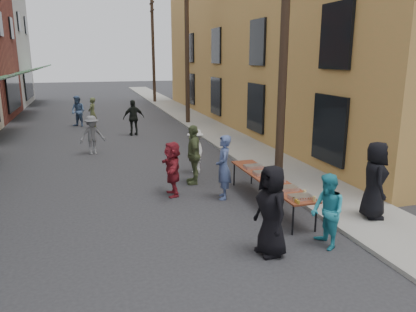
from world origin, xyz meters
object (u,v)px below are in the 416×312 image
utility_pole_near (284,35)px  guest_front_c (327,211)px  utility_pole_mid (187,46)px  server (375,180)px  guest_front_a (271,211)px  serving_table (269,180)px  catering_tray_sausage (300,197)px  utility_pole_far (153,49)px

utility_pole_near → guest_front_c: size_ratio=5.71×
utility_pole_near → utility_pole_mid: bearing=90.0°
server → utility_pole_near: bearing=34.1°
utility_pole_mid → guest_front_a: 16.96m
serving_table → guest_front_c: (0.09, -2.60, 0.08)m
guest_front_c → serving_table: bearing=-174.2°
utility_pole_mid → utility_pole_near: bearing=-90.0°
utility_pole_mid → catering_tray_sausage: utility_pole_mid is taller
utility_pole_near → guest_front_a: utility_pole_near is taller
server → guest_front_c: bearing=138.7°
utility_pole_near → guest_front_a: bearing=-118.2°
server → guest_front_a: bearing=128.0°
guest_front_c → utility_pole_far: bearing=-178.5°
utility_pole_mid → guest_front_c: 16.91m
utility_pole_near → utility_pole_far: size_ratio=1.00×
utility_pole_far → guest_front_c: size_ratio=5.71×
utility_pole_mid → guest_front_c: bearing=-93.9°
utility_pole_mid → serving_table: 14.42m
utility_pole_far → server: bearing=-88.5°
catering_tray_sausage → guest_front_c: size_ratio=0.32×
utility_pole_mid → utility_pole_far: (0.00, 12.00, 0.00)m
utility_pole_near → guest_front_c: utility_pole_near is taller
utility_pole_near → server: size_ratio=4.84×
utility_pole_near → server: utility_pole_near is taller
utility_pole_mid → server: bearing=-87.3°
utility_pole_far → serving_table: bearing=-92.7°
utility_pole_near → guest_front_c: (-1.12, -4.46, -3.71)m
utility_pole_mid → guest_front_a: bearing=-98.2°
serving_table → guest_front_c: bearing=-88.0°
utility_pole_near → catering_tray_sausage: (-1.21, -3.51, -3.71)m
serving_table → catering_tray_sausage: catering_tray_sausage is taller
utility_pole_mid → server: size_ratio=4.84×
catering_tray_sausage → server: size_ratio=0.27×
serving_table → utility_pole_near: bearing=57.0°
catering_tray_sausage → server: server is taller
catering_tray_sausage → guest_front_c: guest_front_c is taller
guest_front_c → server: 2.06m
utility_pole_mid → guest_front_a: (-2.36, -16.41, -3.57)m
utility_pole_near → serving_table: bearing=-123.0°
guest_front_c → catering_tray_sausage: bearing=-170.8°
utility_pole_near → utility_pole_far: (0.00, 24.00, 0.00)m
utility_pole_mid → catering_tray_sausage: bearing=-94.5°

